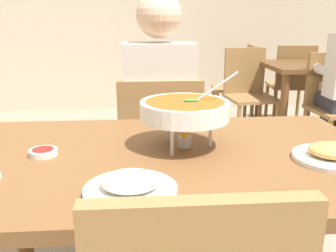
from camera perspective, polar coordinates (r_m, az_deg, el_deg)
name	(u,v)px	position (r m, az deg, el deg)	size (l,w,h in m)	color
dining_table_main	(171,183)	(1.25, 0.54, -8.84)	(1.39, 0.86, 0.76)	brown
chair_diner_main	(160,150)	(1.97, -1.29, -3.73)	(0.44, 0.44, 0.90)	olive
diner_main	(159,105)	(1.93, -1.39, 3.19)	(0.40, 0.45, 1.31)	#2D2D38
curry_bowl	(185,110)	(1.24, 2.62, 2.42)	(0.33, 0.30, 0.26)	silver
rice_plate	(130,186)	(0.95, -5.83, -9.15)	(0.24, 0.24, 0.06)	white
appetizer_plate	(332,154)	(1.26, 24.05, -4.00)	(0.24, 0.24, 0.06)	white
sauce_dish	(43,152)	(1.26, -18.71, -3.83)	(0.09, 0.09, 0.02)	white
dining_table_far	(316,78)	(3.87, 21.94, 6.90)	(1.00, 0.80, 0.76)	brown
chair_bg_left	(334,100)	(3.47, 24.24, 3.71)	(0.47, 0.47, 0.90)	olive
chair_bg_right	(248,89)	(3.75, 12.20, 5.65)	(0.49, 0.49, 0.90)	olive
chair_bg_corner	(241,81)	(4.19, 11.23, 6.82)	(0.48, 0.48, 0.90)	olive
chair_bg_window	(292,80)	(4.38, 18.55, 6.69)	(0.48, 0.48, 0.90)	olive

